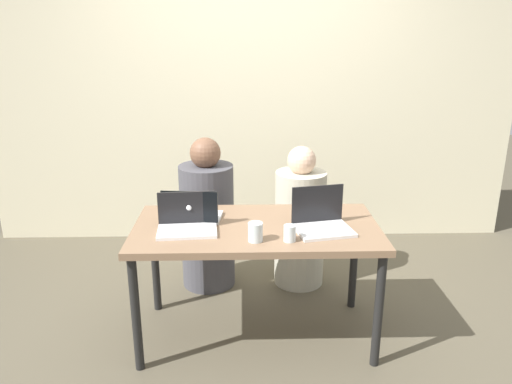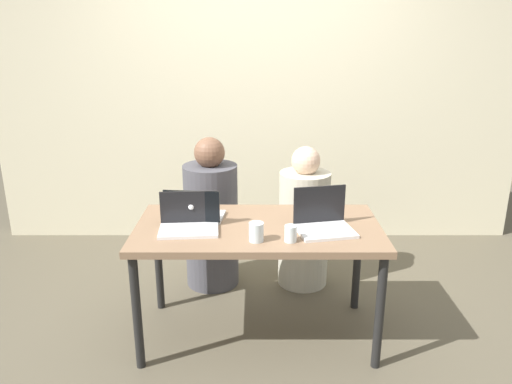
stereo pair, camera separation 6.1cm
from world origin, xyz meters
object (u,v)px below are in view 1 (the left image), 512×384
Objects in this scene: person_on_right at (300,224)px; water_glass_right at (290,234)px; laptop_front_left at (187,223)px; laptop_front_right at (322,221)px; person_on_left at (207,221)px; water_glass_center at (255,233)px; laptop_back_left at (192,213)px.

person_on_right is 11.64× the size of water_glass_right.
laptop_front_right is at bearing -4.65° from laptop_front_left.
person_on_left is at bearing 119.39° from water_glass_right.
person_on_right is 3.02× the size of laptop_front_left.
laptop_front_left reaches higher than water_glass_center.
person_on_left is 12.36× the size of water_glass_right.
person_on_right is 0.96m from laptop_back_left.
person_on_left reaches higher than laptop_front_left.
person_on_right is at bearing 40.94° from laptop_front_left.
laptop_front_left is 0.75m from laptop_front_right.
person_on_right is 0.96m from water_glass_right.
laptop_front_left is 0.41m from water_glass_center.
laptop_back_left is at bearing 79.95° from laptop_front_left.
water_glass_center is at bearing -169.13° from laptop_front_right.
person_on_right is 2.97× the size of laptop_front_right.
laptop_front_right reaches higher than laptop_front_left.
person_on_left is 1.06m from water_glass_right.
person_on_right is at bearing 68.93° from water_glass_center.
laptop_front_left is 3.31× the size of water_glass_center.
water_glass_right is at bearing 80.20° from person_on_right.
laptop_back_left reaches higher than water_glass_right.
person_on_left reaches higher than water_glass_center.
person_on_left is 1.06× the size of person_on_right.
water_glass_center is (0.38, -0.16, -0.00)m from laptop_front_left.
person_on_left is 0.78m from laptop_front_left.
water_glass_right is (0.50, -0.89, 0.27)m from person_on_left.
laptop_front_left reaches higher than laptop_back_left.
laptop_front_right is at bearing 148.57° from person_on_left.
water_glass_right is at bearing -20.65° from laptop_front_left.
laptop_back_left is at bearing 156.63° from laptop_front_right.
water_glass_right is (-0.16, -0.89, 0.30)m from person_on_right.
person_on_left is 0.99m from water_glass_center.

